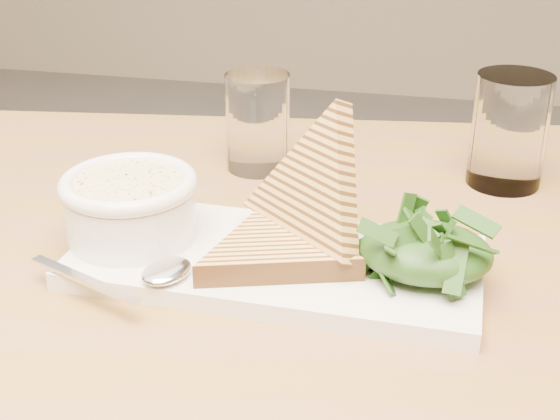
% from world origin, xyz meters
% --- Properties ---
extents(table_top, '(1.33, 0.98, 0.04)m').
position_xyz_m(table_top, '(0.16, 0.21, 0.70)').
color(table_top, brown).
rests_on(table_top, ground).
extents(table_leg_bl, '(0.06, 0.06, 0.68)m').
position_xyz_m(table_leg_bl, '(-0.40, 0.57, 0.34)').
color(table_leg_bl, brown).
rests_on(table_leg_bl, ground).
extents(platter, '(0.36, 0.17, 0.02)m').
position_xyz_m(platter, '(0.10, 0.22, 0.73)').
color(platter, white).
rests_on(platter, table_top).
extents(soup_bowl, '(0.12, 0.12, 0.05)m').
position_xyz_m(soup_bowl, '(-0.03, 0.22, 0.76)').
color(soup_bowl, white).
rests_on(soup_bowl, platter).
extents(soup, '(0.10, 0.10, 0.01)m').
position_xyz_m(soup, '(-0.03, 0.22, 0.79)').
color(soup, beige).
rests_on(soup, soup_bowl).
extents(bowl_rim, '(0.12, 0.12, 0.01)m').
position_xyz_m(bowl_rim, '(-0.03, 0.22, 0.79)').
color(bowl_rim, white).
rests_on(bowl_rim, soup_bowl).
extents(sandwich_flat, '(0.20, 0.20, 0.02)m').
position_xyz_m(sandwich_flat, '(0.10, 0.20, 0.75)').
color(sandwich_flat, tan).
rests_on(sandwich_flat, platter).
extents(sandwich_lean, '(0.22, 0.22, 0.18)m').
position_xyz_m(sandwich_lean, '(0.13, 0.24, 0.79)').
color(sandwich_lean, tan).
rests_on(sandwich_lean, sandwich_flat).
extents(salad_base, '(0.11, 0.09, 0.04)m').
position_xyz_m(salad_base, '(0.23, 0.21, 0.76)').
color(salad_base, black).
rests_on(salad_base, platter).
extents(arugula_pile, '(0.11, 0.10, 0.05)m').
position_xyz_m(arugula_pile, '(0.23, 0.21, 0.77)').
color(arugula_pile, '#2E621F').
rests_on(arugula_pile, platter).
extents(spoon_bowl, '(0.05, 0.06, 0.01)m').
position_xyz_m(spoon_bowl, '(0.02, 0.16, 0.75)').
color(spoon_bowl, silver).
rests_on(spoon_bowl, platter).
extents(spoon_handle, '(0.12, 0.05, 0.00)m').
position_xyz_m(spoon_handle, '(-0.04, 0.13, 0.74)').
color(spoon_handle, silver).
rests_on(spoon_handle, platter).
extents(glass_near, '(0.07, 0.07, 0.11)m').
position_xyz_m(glass_near, '(0.03, 0.44, 0.78)').
color(glass_near, white).
rests_on(glass_near, table_top).
extents(glass_far, '(0.08, 0.08, 0.12)m').
position_xyz_m(glass_far, '(0.30, 0.45, 0.78)').
color(glass_far, white).
rests_on(glass_far, table_top).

